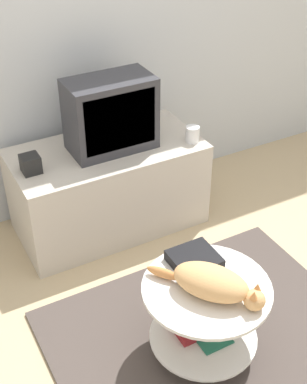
{
  "coord_description": "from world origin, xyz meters",
  "views": [
    {
      "loc": [
        -1.13,
        -1.42,
        2.21
      ],
      "look_at": [
        -0.05,
        0.59,
        0.63
      ],
      "focal_mm": 50.0,
      "sensor_mm": 36.0,
      "label": 1
    }
  ],
  "objects_px": {
    "tv": "(111,114)",
    "speaker": "(31,164)",
    "cat": "(213,283)",
    "dvd_box": "(194,260)"
  },
  "relations": [
    {
      "from": "tv",
      "to": "speaker",
      "type": "distance_m",
      "value": 0.55
    },
    {
      "from": "tv",
      "to": "speaker",
      "type": "xyz_separation_m",
      "value": [
        -0.52,
        -0.04,
        -0.17
      ]
    },
    {
      "from": "speaker",
      "to": "dvd_box",
      "type": "distance_m",
      "value": 1.11
    },
    {
      "from": "speaker",
      "to": "cat",
      "type": "bearing_deg",
      "value": -70.11
    },
    {
      "from": "speaker",
      "to": "cat",
      "type": "height_order",
      "value": "speaker"
    },
    {
      "from": "speaker",
      "to": "cat",
      "type": "xyz_separation_m",
      "value": [
        0.44,
        -1.21,
        -0.09
      ]
    },
    {
      "from": "tv",
      "to": "cat",
      "type": "relative_size",
      "value": 1.08
    },
    {
      "from": "tv",
      "to": "speaker",
      "type": "bearing_deg",
      "value": -176.09
    },
    {
      "from": "cat",
      "to": "tv",
      "type": "bearing_deg",
      "value": 139.89
    },
    {
      "from": "dvd_box",
      "to": "cat",
      "type": "bearing_deg",
      "value": -99.29
    }
  ]
}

